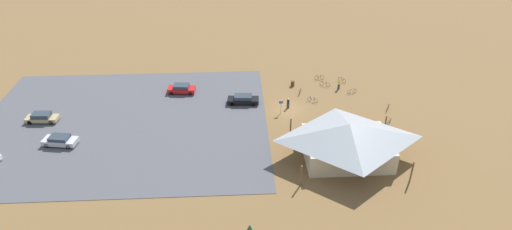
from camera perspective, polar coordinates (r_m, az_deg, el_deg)
name	(u,v)px	position (r m, az deg, el deg)	size (l,w,h in m)	color
ground	(287,109)	(65.93, 4.14, 0.81)	(160.00, 160.00, 0.00)	brown
parking_lot_asphalt	(124,123)	(65.12, -16.96, -1.03)	(40.99, 32.11, 0.05)	#4C4C51
bike_pavilion	(348,139)	(55.21, 11.97, -3.08)	(13.43, 10.57, 5.01)	#C6B28E
trash_bin	(293,83)	(72.34, 4.82, 4.14)	(0.60, 0.60, 0.90)	brown
lot_sign	(281,105)	(64.02, 3.30, 1.30)	(0.56, 0.08, 2.20)	#99999E
bicycle_blue_edge_north	(313,100)	(68.03, 7.43, 2.01)	(1.55, 0.96, 0.82)	black
bicycle_green_yard_right	(388,108)	(68.03, 16.88, 0.82)	(0.96, 1.57, 0.89)	black
bicycle_silver_edge_south	(352,91)	(71.53, 12.46, 3.04)	(1.61, 0.66, 0.78)	black
bicycle_yellow_back_row	(300,92)	(70.14, 5.80, 3.07)	(0.67, 1.63, 0.79)	black
bicycle_teal_trailside	(388,123)	(64.63, 16.98, -0.95)	(1.16, 1.38, 0.81)	black
bicycle_orange_by_bin	(325,84)	(72.96, 9.01, 4.04)	(1.58, 0.92, 0.84)	black
bicycle_red_front_row	(319,77)	(74.96, 8.31, 4.89)	(1.71, 0.48, 0.86)	black
bicycle_purple_near_porch	(342,80)	(74.80, 11.19, 4.53)	(1.03, 1.43, 0.86)	black
car_tan_second_row	(42,117)	(69.45, -26.27, -0.29)	(4.54, 1.97, 1.37)	tan
car_red_end_stall	(182,89)	(70.85, -9.74, 3.42)	(4.50, 2.27, 1.41)	red
car_black_by_curb	(243,99)	(66.82, -1.70, 2.07)	(4.89, 2.14, 1.39)	black
car_silver_near_entry	(60,140)	(63.06, -24.32, -3.04)	(4.68, 2.58, 1.32)	#BCBCC1
visitor_crossing_yard	(339,84)	(72.11, 10.83, 4.01)	(0.39, 0.40, 1.79)	#2D3347
visitor_near_lot	(288,103)	(65.75, 4.24, 1.58)	(0.39, 0.40, 1.65)	#2D3347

